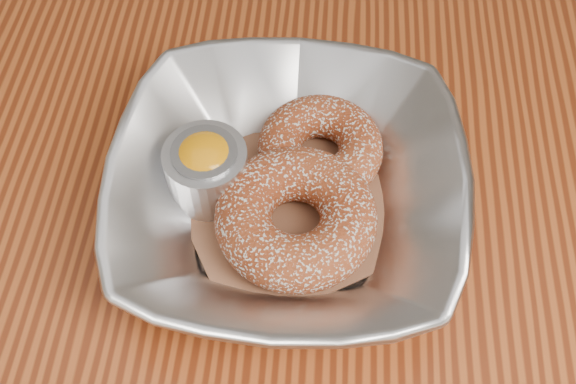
# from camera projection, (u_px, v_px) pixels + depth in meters

# --- Properties ---
(table) EXTENTS (1.20, 0.80, 0.75)m
(table) POSITION_uv_depth(u_px,v_px,m) (149.00, 290.00, 0.57)
(table) COLOR brown
(table) RESTS_ON ground_plane
(serving_bowl) EXTENTS (0.24, 0.24, 0.06)m
(serving_bowl) POSITION_uv_depth(u_px,v_px,m) (288.00, 192.00, 0.47)
(serving_bowl) COLOR silver
(serving_bowl) RESTS_ON table
(parchment) EXTENTS (0.20, 0.20, 0.00)m
(parchment) POSITION_uv_depth(u_px,v_px,m) (288.00, 208.00, 0.49)
(parchment) COLOR brown
(parchment) RESTS_ON table
(donut_back) EXTENTS (0.11, 0.11, 0.03)m
(donut_back) POSITION_uv_depth(u_px,v_px,m) (320.00, 148.00, 0.49)
(donut_back) COLOR #8F391A
(donut_back) RESTS_ON parchment
(donut_front) EXTENTS (0.14, 0.14, 0.04)m
(donut_front) POSITION_uv_depth(u_px,v_px,m) (296.00, 217.00, 0.46)
(donut_front) COLOR #8F391A
(donut_front) RESTS_ON parchment
(ramekin) EXTENTS (0.06, 0.06, 0.05)m
(ramekin) POSITION_uv_depth(u_px,v_px,m) (207.00, 168.00, 0.47)
(ramekin) COLOR silver
(ramekin) RESTS_ON table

